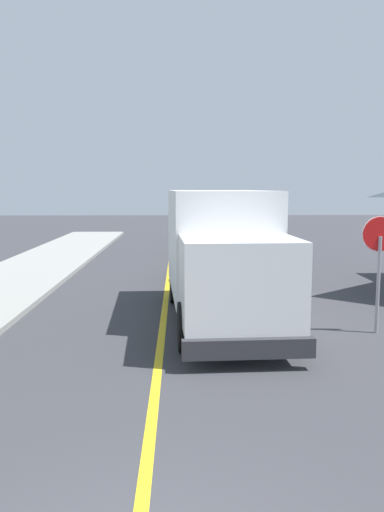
# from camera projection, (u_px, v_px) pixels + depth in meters

# --- Properties ---
(centre_line_yellow) EXTENTS (0.16, 56.00, 0.01)m
(centre_line_yellow) POSITION_uv_depth(u_px,v_px,m) (165.00, 311.00, 14.07)
(centre_line_yellow) COLOR gold
(centre_line_yellow) RESTS_ON ground
(box_truck) EXTENTS (2.76, 7.29, 3.20)m
(box_truck) POSITION_uv_depth(u_px,v_px,m) (221.00, 249.00, 13.00)
(box_truck) COLOR white
(box_truck) RESTS_ON ground
(parked_car_near) EXTENTS (1.92, 4.45, 1.67)m
(parked_car_near) POSITION_uv_depth(u_px,v_px,m) (214.00, 257.00, 18.91)
(parked_car_near) COLOR black
(parked_car_near) RESTS_ON ground
(parked_car_mid) EXTENTS (1.97, 4.47, 1.67)m
(parked_car_mid) POSITION_uv_depth(u_px,v_px,m) (217.00, 240.00, 25.00)
(parked_car_mid) COLOR maroon
(parked_car_mid) RESTS_ON ground
(parked_car_far) EXTENTS (1.96, 4.46, 1.67)m
(parked_car_far) POSITION_uv_depth(u_px,v_px,m) (213.00, 230.00, 31.09)
(parked_car_far) COLOR #4C564C
(parked_car_far) RESTS_ON ground
(stop_sign) EXTENTS (0.80, 0.10, 2.65)m
(stop_sign) POSITION_uv_depth(u_px,v_px,m) (379.00, 252.00, 11.71)
(stop_sign) COLOR gray
(stop_sign) RESTS_ON ground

